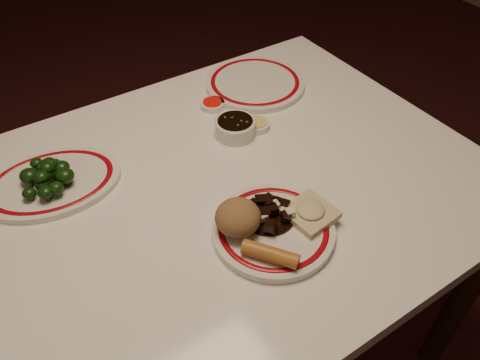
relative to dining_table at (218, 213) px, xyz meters
name	(u,v)px	position (x,y,z in m)	size (l,w,h in m)	color
ground	(224,347)	(0.00, 0.00, -0.66)	(7.00, 7.00, 0.00)	black
dining_table	(218,213)	(0.00, 0.00, 0.00)	(1.20, 0.90, 0.75)	white
main_plate	(273,229)	(0.02, -0.18, 0.10)	(0.26, 0.26, 0.02)	silver
rice_mound	(238,217)	(-0.04, -0.14, 0.14)	(0.09, 0.09, 0.06)	olive
spring_roll	(270,254)	(-0.03, -0.24, 0.12)	(0.03, 0.03, 0.11)	#B2712B
fried_wonton	(310,212)	(0.10, -0.20, 0.12)	(0.10, 0.10, 0.03)	beige
stirfry_heap	(268,212)	(0.03, -0.15, 0.12)	(0.11, 0.11, 0.03)	black
broccoli_plate	(52,183)	(-0.30, 0.20, 0.10)	(0.34, 0.30, 0.02)	silver
broccoli_pile	(47,174)	(-0.31, 0.19, 0.13)	(0.11, 0.13, 0.05)	#23471C
soy_bowl	(235,128)	(0.13, 0.13, 0.11)	(0.10, 0.10, 0.04)	silver
sweet_sour_dish	(213,105)	(0.14, 0.26, 0.10)	(0.06, 0.06, 0.02)	silver
mustard_dish	(257,125)	(0.19, 0.12, 0.10)	(0.06, 0.06, 0.02)	silver
far_plate	(255,83)	(0.30, 0.28, 0.10)	(0.36, 0.36, 0.02)	silver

